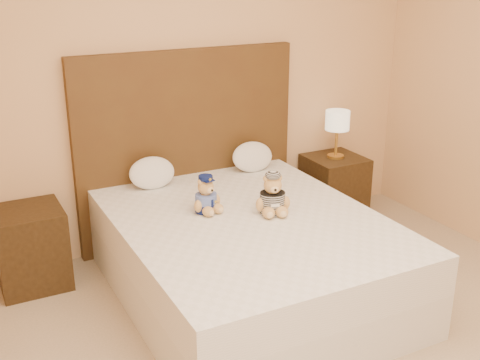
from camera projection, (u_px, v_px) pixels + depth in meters
name	position (u px, v px, depth m)	size (l,w,h in m)	color
room_walls	(326.00, 28.00, 2.80)	(4.04, 4.52, 2.72)	tan
bed	(249.00, 257.00, 3.94)	(1.60, 2.00, 0.55)	white
headboard	(188.00, 148.00, 4.62)	(1.75, 0.08, 1.50)	#493115
nightstand_left	(31.00, 248.00, 4.07)	(0.45, 0.45, 0.55)	#362411
nightstand_right	(334.00, 188.00, 5.15)	(0.45, 0.45, 0.55)	#362411
lamp	(337.00, 123.00, 4.95)	(0.20, 0.20, 0.40)	gold
teddy_police	(206.00, 194.00, 3.91)	(0.21, 0.21, 0.25)	#BB8148
teddy_prisoner	(273.00, 194.00, 3.89)	(0.24, 0.23, 0.27)	#BB8148
pillow_left	(152.00, 171.00, 4.35)	(0.34, 0.22, 0.24)	white
pillow_right	(252.00, 155.00, 4.70)	(0.34, 0.22, 0.24)	white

